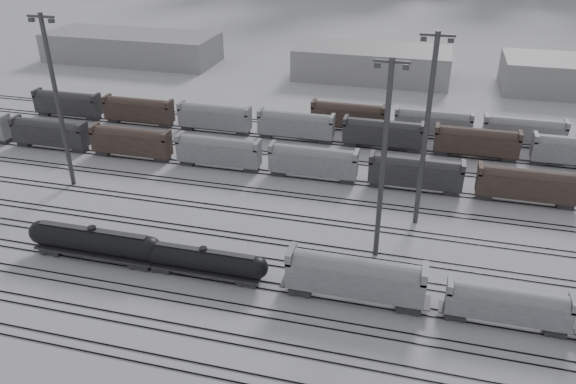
% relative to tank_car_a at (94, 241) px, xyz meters
% --- Properties ---
extents(ground, '(900.00, 900.00, 0.00)m').
position_rel_tank_car_a_xyz_m(ground, '(14.48, -1.00, -2.72)').
color(ground, silver).
rests_on(ground, ground).
extents(tracks, '(220.00, 71.50, 0.16)m').
position_rel_tank_car_a_xyz_m(tracks, '(14.48, 16.50, -2.64)').
color(tracks, black).
rests_on(tracks, ground).
extents(tank_car_a, '(19.04, 3.17, 4.70)m').
position_rel_tank_car_a_xyz_m(tank_car_a, '(0.00, 0.00, 0.00)').
color(tank_car_a, '#232326').
rests_on(tank_car_a, ground).
extents(tank_car_b, '(16.67, 2.78, 4.12)m').
position_rel_tank_car_a_xyz_m(tank_car_b, '(15.38, 0.00, -0.34)').
color(tank_car_b, '#232326').
rests_on(tank_car_b, ground).
extents(hopper_car_a, '(16.23, 3.23, 5.81)m').
position_rel_tank_car_a_xyz_m(hopper_car_a, '(34.34, 0.00, 0.87)').
color(hopper_car_a, '#232326').
rests_on(hopper_car_a, ground).
extents(hopper_car_b, '(13.29, 2.64, 4.75)m').
position_rel_tank_car_a_xyz_m(hopper_car_b, '(51.28, -0.00, 0.22)').
color(hopper_car_b, '#232326').
rests_on(hopper_car_b, ground).
extents(light_mast_b, '(4.45, 0.71, 27.84)m').
position_rel_tank_car_a_xyz_m(light_mast_b, '(-15.82, 18.57, 12.05)').
color(light_mast_b, '#3C3C3F').
rests_on(light_mast_b, ground).
extents(light_mast_c, '(4.26, 0.68, 26.65)m').
position_rel_tank_car_a_xyz_m(light_mast_c, '(35.66, 10.44, 11.42)').
color(light_mast_c, '#3C3C3F').
rests_on(light_mast_c, ground).
extents(light_mast_d, '(4.45, 0.71, 27.83)m').
position_rel_tank_car_a_xyz_m(light_mast_d, '(40.33, 20.39, 12.04)').
color(light_mast_d, '#3C3C3F').
rests_on(light_mast_d, ground).
extents(bg_string_near, '(151.00, 3.00, 5.60)m').
position_rel_tank_car_a_xyz_m(bg_string_near, '(22.48, 31.00, 0.08)').
color(bg_string_near, gray).
rests_on(bg_string_near, ground).
extents(bg_string_mid, '(151.00, 3.00, 5.60)m').
position_rel_tank_car_a_xyz_m(bg_string_mid, '(32.48, 47.00, 0.08)').
color(bg_string_mid, '#232326').
rests_on(bg_string_mid, ground).
extents(bg_string_far, '(66.00, 3.00, 5.60)m').
position_rel_tank_car_a_xyz_m(bg_string_far, '(49.98, 55.00, 0.08)').
color(bg_string_far, '#48352D').
rests_on(bg_string_far, ground).
extents(warehouse_left, '(50.00, 18.00, 8.00)m').
position_rel_tank_car_a_xyz_m(warehouse_left, '(-45.52, 94.00, 1.28)').
color(warehouse_left, gray).
rests_on(warehouse_left, ground).
extents(warehouse_mid, '(40.00, 18.00, 8.00)m').
position_rel_tank_car_a_xyz_m(warehouse_mid, '(24.48, 94.00, 1.28)').
color(warehouse_mid, gray).
rests_on(warehouse_mid, ground).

